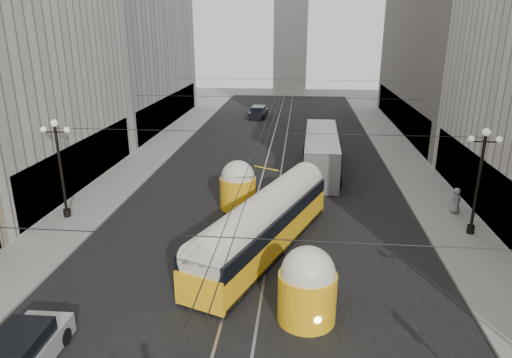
% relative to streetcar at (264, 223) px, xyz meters
% --- Properties ---
extents(road, '(20.00, 85.00, 0.02)m').
position_rel_streetcar_xyz_m(road, '(-0.50, 17.67, -1.67)').
color(road, black).
rests_on(road, ground).
extents(sidewalk_left, '(4.00, 72.00, 0.15)m').
position_rel_streetcar_xyz_m(sidewalk_left, '(-12.50, 21.17, -1.59)').
color(sidewalk_left, gray).
rests_on(sidewalk_left, ground).
extents(sidewalk_right, '(4.00, 72.00, 0.15)m').
position_rel_streetcar_xyz_m(sidewalk_right, '(11.50, 21.17, -1.59)').
color(sidewalk_right, gray).
rests_on(sidewalk_right, ground).
extents(rail_left, '(0.12, 85.00, 0.04)m').
position_rel_streetcar_xyz_m(rail_left, '(-1.25, 17.67, -1.67)').
color(rail_left, gray).
rests_on(rail_left, ground).
extents(rail_right, '(0.12, 85.00, 0.04)m').
position_rel_streetcar_xyz_m(rail_right, '(0.25, 17.67, -1.67)').
color(rail_right, gray).
rests_on(rail_right, ground).
extents(building_left_far, '(12.60, 28.60, 28.60)m').
position_rel_streetcar_xyz_m(building_left_far, '(-20.50, 33.17, 12.64)').
color(building_left_far, '#999999').
rests_on(building_left_far, ground).
extents(distant_tower, '(6.00, 6.00, 31.36)m').
position_rel_streetcar_xyz_m(distant_tower, '(-0.50, 65.17, 13.30)').
color(distant_tower, '#B2AFA8').
rests_on(distant_tower, ground).
extents(lamppost_left_mid, '(1.86, 0.44, 6.37)m').
position_rel_streetcar_xyz_m(lamppost_left_mid, '(-13.10, 3.17, 2.08)').
color(lamppost_left_mid, black).
rests_on(lamppost_left_mid, sidewalk_left).
extents(lamppost_right_mid, '(1.86, 0.44, 6.37)m').
position_rel_streetcar_xyz_m(lamppost_right_mid, '(12.10, 3.17, 2.08)').
color(lamppost_right_mid, black).
rests_on(lamppost_right_mid, sidewalk_right).
extents(catenary, '(25.00, 72.00, 0.23)m').
position_rel_streetcar_xyz_m(catenary, '(-0.38, 16.66, 4.21)').
color(catenary, black).
rests_on(catenary, ground).
extents(streetcar, '(7.07, 14.72, 3.41)m').
position_rel_streetcar_xyz_m(streetcar, '(0.00, 0.00, 0.00)').
color(streetcar, yellow).
rests_on(streetcar, ground).
extents(city_bus, '(3.02, 12.84, 3.25)m').
position_rel_streetcar_xyz_m(city_bus, '(3.62, 15.31, 0.11)').
color(city_bus, '#95979A').
rests_on(city_bus, ground).
extents(sedan_silver, '(2.01, 4.75, 1.49)m').
position_rel_streetcar_xyz_m(sedan_silver, '(-8.00, -10.27, -0.99)').
color(sedan_silver, '#B4B4B9').
rests_on(sedan_silver, ground).
extents(sedan_white_far, '(1.90, 4.52, 1.42)m').
position_rel_streetcar_xyz_m(sedan_white_far, '(4.40, 26.36, -1.02)').
color(sedan_white_far, '#B8B8B8').
rests_on(sedan_white_far, ground).
extents(sedan_dark_far, '(2.35, 4.98, 1.53)m').
position_rel_streetcar_xyz_m(sedan_dark_far, '(-4.02, 39.20, -0.97)').
color(sedan_dark_far, black).
rests_on(sedan_dark_far, ground).
extents(pedestrian_sidewalk_right, '(0.98, 0.82, 1.72)m').
position_rel_streetcar_xyz_m(pedestrian_sidewalk_right, '(12.13, 6.31, -0.66)').
color(pedestrian_sidewalk_right, gray).
rests_on(pedestrian_sidewalk_right, sidewalk_right).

